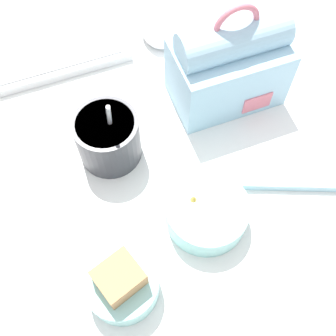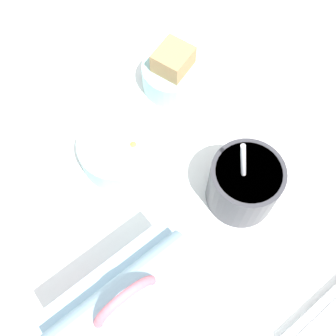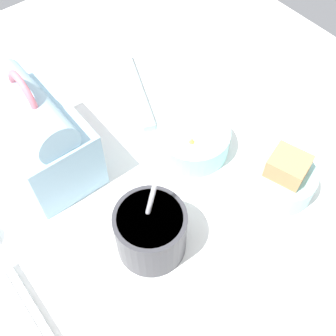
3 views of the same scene
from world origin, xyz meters
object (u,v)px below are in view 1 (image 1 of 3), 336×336
lunch_bag (229,65)px  computer_mouse (156,32)px  bento_bowl_snacks (206,212)px  bento_bowl_sandwich (122,284)px  chopstick_case (305,183)px  keyboard (42,55)px  soup_cup (108,138)px

lunch_bag → computer_mouse: (-6.98, 18.26, -6.29)cm
bento_bowl_snacks → bento_bowl_sandwich: bearing=-159.1°
bento_bowl_snacks → computer_mouse: (6.23, 40.24, -0.90)cm
computer_mouse → bento_bowl_snacks: bearing=-98.8°
lunch_bag → computer_mouse: bearing=110.9°
lunch_bag → computer_mouse: 20.53cm
bento_bowl_snacks → chopstick_case: bearing=-1.2°
bento_bowl_sandwich → bento_bowl_snacks: bearing=20.9°
bento_bowl_snacks → keyboard: bearing=111.7°
lunch_bag → soup_cup: lunch_bag is taller
soup_cup → chopstick_case: bearing=-31.8°
computer_mouse → chopstick_case: size_ratio=0.46×
chopstick_case → lunch_bag: bearing=102.0°
bento_bowl_sandwich → chopstick_case: (33.86, 5.68, -2.45)cm
keyboard → soup_cup: 26.76cm
keyboard → bento_bowl_sandwich: bearing=-88.6°
chopstick_case → bento_bowl_sandwich: bearing=-170.5°
keyboard → bento_bowl_sandwich: size_ratio=3.11×
soup_cup → bento_bowl_sandwich: 24.04cm
lunch_bag → chopstick_case: (4.76, -22.37, -7.27)cm
keyboard → lunch_bag: bearing=-34.8°
computer_mouse → chopstick_case: (11.74, -40.62, -0.99)cm
bento_bowl_sandwich → computer_mouse: bearing=64.5°
soup_cup → bento_bowl_snacks: size_ratio=1.17×
bento_bowl_snacks → computer_mouse: bearing=81.2°
lunch_bag → chopstick_case: size_ratio=1.02×
lunch_bag → chopstick_case: bearing=-78.0°
soup_cup → chopstick_case: soup_cup is taller
soup_cup → computer_mouse: 28.58cm
bento_bowl_sandwich → lunch_bag: bearing=43.9°
lunch_bag → keyboard: bearing=145.2°
keyboard → lunch_bag: size_ratio=1.60×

